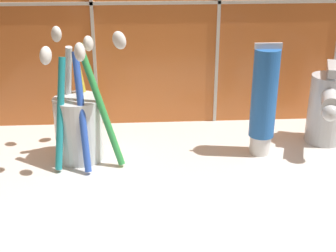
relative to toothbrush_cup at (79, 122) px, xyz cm
name	(u,v)px	position (x,y,z in cm)	size (l,w,h in cm)	color
sink_counter	(222,183)	(18.46, -6.47, -6.43)	(75.89, 38.39, 2.00)	silver
toothbrush_cup	(79,122)	(0.00, 0.00, 0.00)	(11.02, 12.74, 18.37)	silver
toothpaste_tube	(264,101)	(24.93, 0.10, 2.39)	(3.64, 3.46, 15.71)	white
sink_faucet	(327,107)	(35.10, 2.86, 0.18)	(6.19, 10.74, 11.70)	silver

